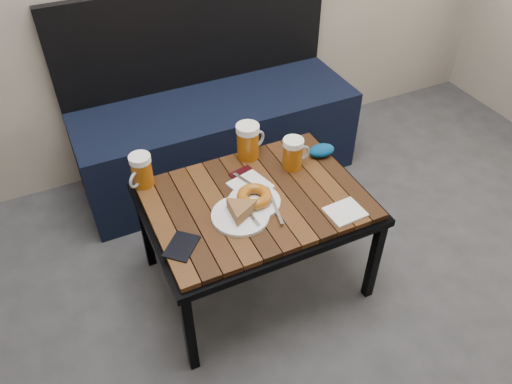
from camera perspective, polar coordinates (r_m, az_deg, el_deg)
name	(u,v)px	position (r m, az deg, el deg)	size (l,w,h in m)	color
bench	(215,130)	(2.61, -4.68, 7.12)	(1.40, 0.50, 0.95)	black
cafe_table	(256,206)	(1.92, 0.00, -1.62)	(0.84, 0.62, 0.47)	black
beer_mug_left	(141,171)	(1.95, -12.96, 2.40)	(0.12, 0.11, 0.13)	#9C500C
beer_mug_centre	(248,141)	(2.04, -0.88, 5.86)	(0.15, 0.11, 0.15)	#9C500C
beer_mug_right	(293,153)	(2.00, 4.28, 4.43)	(0.12, 0.08, 0.13)	#9C500C
plate_pie	(240,212)	(1.79, -1.80, -2.33)	(0.21, 0.21, 0.06)	white
plate_bagel	(254,199)	(1.85, -0.19, -0.77)	(0.20, 0.26, 0.05)	white
napkin_left	(250,185)	(1.93, -0.67, 0.78)	(0.17, 0.18, 0.01)	white
napkin_right	(345,212)	(1.85, 10.14, -2.26)	(0.14, 0.12, 0.01)	white
passport_navy	(182,246)	(1.72, -8.51, -6.16)	(0.09, 0.13, 0.01)	black
passport_burgundy	(248,178)	(1.97, -0.90, 1.58)	(0.10, 0.14, 0.01)	black
knit_pouch	(322,150)	(2.10, 7.50, 4.73)	(0.11, 0.07, 0.05)	navy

